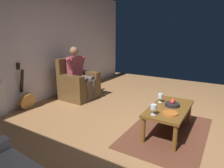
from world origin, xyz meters
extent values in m
plane|color=#966942|center=(0.00, 0.00, 0.00)|extent=(7.54, 7.54, 0.00)
cube|color=silver|center=(0.00, -2.89, 1.31)|extent=(6.68, 0.06, 2.62)
cube|color=brown|center=(0.08, 0.12, 0.00)|extent=(1.79, 1.15, 0.01)
cube|color=brown|center=(-0.49, -2.19, 0.19)|extent=(0.79, 0.73, 0.38)
cube|color=brown|center=(-0.49, -2.13, 0.43)|extent=(0.44, 0.60, 0.10)
cube|color=brown|center=(-0.79, -2.18, 0.50)|extent=(0.19, 0.71, 0.24)
cube|color=brown|center=(-0.19, -2.20, 0.50)|extent=(0.19, 0.71, 0.24)
cube|color=brown|center=(-0.50, -2.48, 0.68)|extent=(0.78, 0.14, 0.59)
cube|color=brown|center=(-0.50, -2.31, 0.75)|extent=(0.38, 0.19, 0.53)
sphere|color=brown|center=(-0.50, -2.31, 1.14)|extent=(0.20, 0.20, 0.20)
cylinder|color=#473D3A|center=(-0.60, -2.09, 0.50)|extent=(0.14, 0.46, 0.13)
cylinder|color=#473D3A|center=(-0.60, -1.86, 0.24)|extent=(0.12, 0.12, 0.48)
cylinder|color=brown|center=(-0.71, -2.26, 0.86)|extent=(0.20, 0.10, 0.29)
cylinder|color=#473D3A|center=(-0.38, -2.09, 0.50)|extent=(0.14, 0.46, 0.13)
cylinder|color=#473D3A|center=(-0.37, -1.86, 0.24)|extent=(0.12, 0.12, 0.48)
cylinder|color=brown|center=(-0.28, -2.27, 0.86)|extent=(0.20, 0.10, 0.29)
cube|color=brown|center=(0.08, 0.12, 0.40)|extent=(1.09, 0.55, 0.04)
cylinder|color=brown|center=(-0.42, 0.34, 0.19)|extent=(0.06, 0.06, 0.38)
cylinder|color=brown|center=(0.57, 0.35, 0.19)|extent=(0.06, 0.06, 0.38)
cylinder|color=brown|center=(-0.41, -0.11, 0.19)|extent=(0.06, 0.06, 0.38)
cylinder|color=brown|center=(0.57, -0.10, 0.19)|extent=(0.06, 0.06, 0.38)
cylinder|color=#B47C3F|center=(0.61, -2.68, 0.17)|extent=(0.34, 0.18, 0.36)
cylinder|color=black|center=(0.61, -2.63, 0.19)|extent=(0.10, 0.03, 0.09)
cube|color=black|center=(0.61, -2.78, 0.58)|extent=(0.05, 0.15, 0.50)
cube|color=black|center=(0.61, -2.85, 0.89)|extent=(0.07, 0.06, 0.14)
cylinder|color=silver|center=(-0.06, -0.07, 0.43)|extent=(0.07, 0.07, 0.01)
cylinder|color=silver|center=(-0.06, -0.07, 0.47)|extent=(0.01, 0.01, 0.07)
cylinder|color=silver|center=(-0.06, -0.07, 0.54)|extent=(0.07, 0.07, 0.08)
cylinder|color=#590C19|center=(-0.06, -0.07, 0.52)|extent=(0.07, 0.07, 0.03)
cylinder|color=silver|center=(0.49, 0.01, 0.43)|extent=(0.07, 0.07, 0.01)
cylinder|color=silver|center=(0.49, 0.01, 0.47)|extent=(0.01, 0.01, 0.08)
cylinder|color=silver|center=(0.49, 0.01, 0.54)|extent=(0.08, 0.08, 0.07)
cylinder|color=#590C19|center=(0.49, 0.01, 0.52)|extent=(0.07, 0.07, 0.03)
cylinder|color=black|center=(0.01, 0.14, 0.45)|extent=(0.23, 0.23, 0.05)
sphere|color=red|center=(0.01, 0.14, 0.50)|extent=(0.07, 0.07, 0.07)
sphere|color=red|center=(-0.06, 0.14, 0.50)|extent=(0.07, 0.07, 0.07)
cylinder|color=#BB6125|center=(0.34, 0.21, 0.44)|extent=(0.22, 0.22, 0.02)
camera|label=1|loc=(2.99, 0.85, 1.55)|focal=31.45mm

